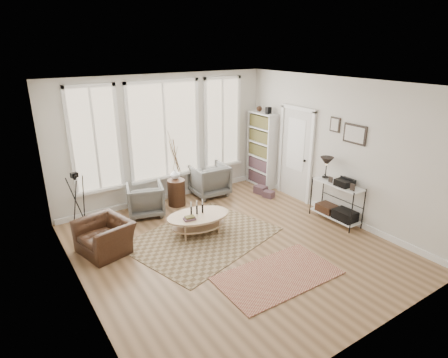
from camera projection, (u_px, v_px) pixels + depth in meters
room at (234, 173)px, 6.39m from camera, size 5.50×5.54×2.90m
bay_window at (165, 133)px, 8.42m from camera, size 4.14×0.12×2.24m
door at (296, 152)px, 8.70m from camera, size 0.09×1.06×2.22m
bookcase at (262, 149)px, 9.53m from camera, size 0.31×0.85×2.06m
low_shelf at (336, 198)px, 7.68m from camera, size 0.38×1.08×1.30m
wall_art at (349, 132)px, 7.33m from camera, size 0.04×0.88×0.44m
rug_main at (203, 237)px, 7.17m from camera, size 3.07×2.63×0.01m
rug_runner at (278, 275)px, 5.99m from camera, size 1.96×1.10×0.01m
coffee_table at (198, 219)px, 7.24m from camera, size 1.33×0.95×0.57m
armchair_left at (145, 199)px, 8.03m from camera, size 0.93×0.94×0.69m
armchair_right at (209, 180)px, 9.08m from camera, size 0.86×0.89×0.77m
side_table at (176, 171)px, 8.36m from camera, size 0.40×0.40×1.69m
vase at (175, 174)px, 8.49m from camera, size 0.26×0.26×0.22m
accent_chair at (105, 236)px, 6.61m from camera, size 1.07×0.98×0.59m
tripod_camera at (79, 206)px, 7.13m from camera, size 0.44×0.44×1.26m
book_stack_near at (261, 190)px, 9.25m from camera, size 0.29×0.33×0.19m
book_stack_far at (269, 194)px, 9.01m from camera, size 0.26×0.29×0.16m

